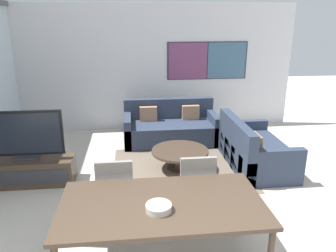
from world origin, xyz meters
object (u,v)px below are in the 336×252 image
(sofa_main, at_px, (170,128))
(sofa_side, at_px, (252,151))
(dining_chair_left, at_px, (115,189))
(dining_chair_centre, at_px, (196,184))
(coffee_table, at_px, (180,155))
(television, at_px, (24,136))
(fruit_bowl, at_px, (159,207))
(dining_table, at_px, (162,208))
(tv_console, at_px, (29,171))

(sofa_main, distance_m, sofa_side, 1.89)
(sofa_main, height_order, sofa_side, same)
(dining_chair_left, bearing_deg, sofa_side, 33.91)
(dining_chair_left, height_order, dining_chair_centre, same)
(sofa_main, xyz_separation_m, coffee_table, (0.00, -1.40, -0.01))
(sofa_side, bearing_deg, television, 93.29)
(sofa_side, relative_size, dining_chair_left, 1.71)
(coffee_table, relative_size, fruit_bowl, 3.92)
(dining_chair_centre, xyz_separation_m, fruit_bowl, (-0.53, -0.91, 0.29))
(television, distance_m, coffee_table, 2.48)
(television, bearing_deg, dining_chair_centre, -28.90)
(coffee_table, height_order, dining_table, dining_table)
(coffee_table, distance_m, dining_chair_left, 1.86)
(dining_chair_centre, bearing_deg, tv_console, 151.11)
(sofa_side, bearing_deg, coffee_table, 89.14)
(television, xyz_separation_m, sofa_side, (3.66, 0.21, -0.52))
(coffee_table, xyz_separation_m, dining_chair_left, (-1.01, -1.54, 0.26))
(television, height_order, dining_chair_left, television)
(television, xyz_separation_m, dining_chair_left, (1.40, -1.31, -0.26))
(tv_console, xyz_separation_m, fruit_bowl, (1.84, -2.21, 0.61))
(coffee_table, height_order, fruit_bowl, fruit_bowl)
(dining_chair_left, relative_size, fruit_bowl, 3.82)
(television, relative_size, fruit_bowl, 4.71)
(television, relative_size, sofa_main, 0.61)
(sofa_side, bearing_deg, dining_table, 142.09)
(sofa_side, distance_m, coffee_table, 1.26)
(sofa_side, bearing_deg, sofa_main, 41.60)
(dining_table, distance_m, fruit_bowl, 0.18)
(tv_console, bearing_deg, sofa_main, 34.03)
(fruit_bowl, bearing_deg, coffee_table, 76.92)
(sofa_main, bearing_deg, television, -145.98)
(dining_chair_centre, bearing_deg, dining_table, -122.49)
(sofa_main, relative_size, sofa_side, 1.19)
(tv_console, xyz_separation_m, dining_chair_centre, (2.37, -1.31, 0.32))
(sofa_side, xyz_separation_m, dining_chair_left, (-2.27, -1.52, 0.25))
(sofa_side, xyz_separation_m, dining_chair_centre, (-1.29, -1.52, 0.25))
(television, relative_size, dining_chair_left, 1.23)
(tv_console, distance_m, sofa_main, 2.91)
(dining_chair_centre, distance_m, fruit_bowl, 1.09)
(sofa_side, relative_size, dining_table, 0.82)
(fruit_bowl, bearing_deg, television, 129.72)
(sofa_side, height_order, dining_chair_centre, dining_chair_centre)
(television, xyz_separation_m, coffee_table, (2.41, 0.23, -0.53))
(tv_console, bearing_deg, television, 90.00)
(sofa_side, bearing_deg, fruit_bowl, 143.07)
(dining_chair_left, height_order, fruit_bowl, dining_chair_left)
(television, bearing_deg, fruit_bowl, -50.28)
(coffee_table, bearing_deg, tv_console, -174.53)
(television, distance_m, dining_chair_left, 1.94)
(sofa_side, relative_size, fruit_bowl, 6.56)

